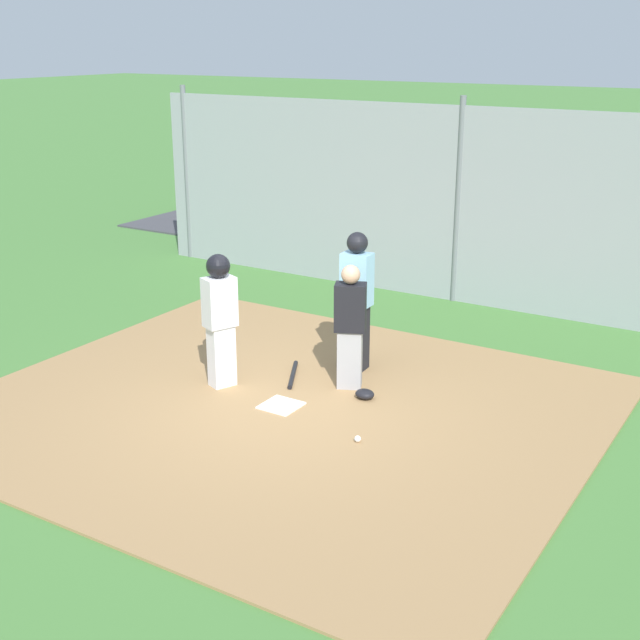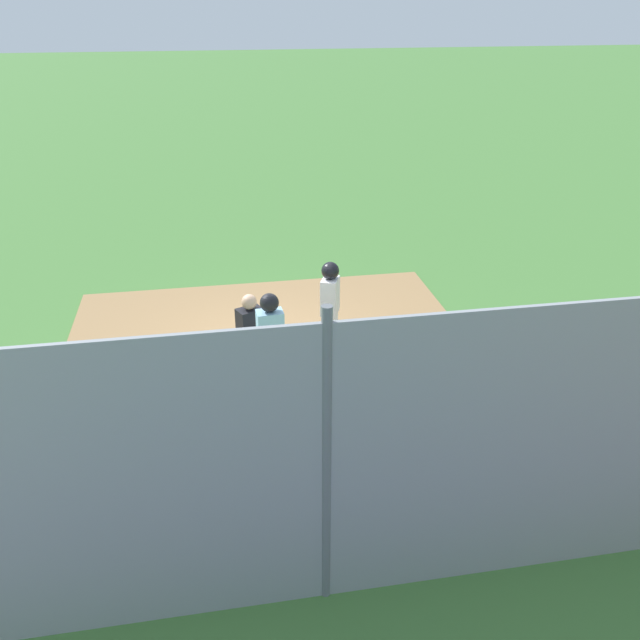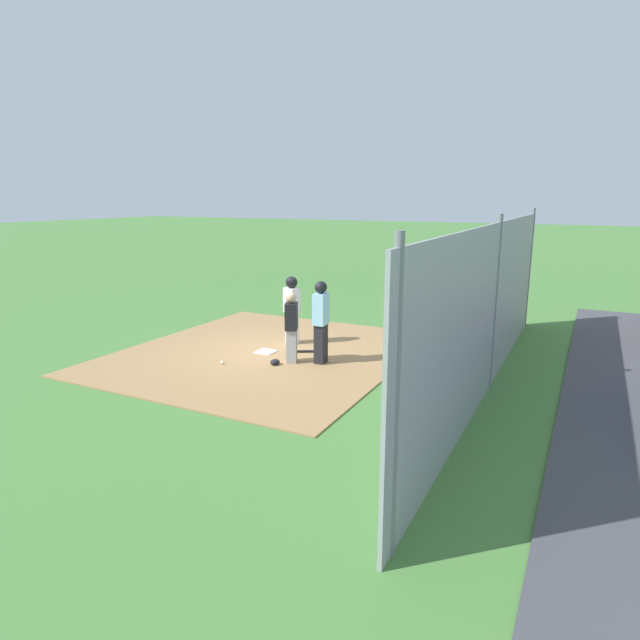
{
  "view_description": "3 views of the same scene",
  "coord_description": "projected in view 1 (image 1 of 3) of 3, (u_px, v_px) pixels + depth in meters",
  "views": [
    {
      "loc": [
        -5.29,
        7.7,
        4.23
      ],
      "look_at": [
        0.22,
        -1.25,
        0.72
      ],
      "focal_mm": 47.84,
      "sensor_mm": 36.0,
      "label": 1
    },
    {
      "loc": [
        -0.92,
        -10.0,
        5.67
      ],
      "look_at": [
        0.73,
        -0.7,
        0.97
      ],
      "focal_mm": 36.93,
      "sensor_mm": 36.0,
      "label": 2
    },
    {
      "loc": [
        -10.43,
        -6.76,
        3.65
      ],
      "look_at": [
        0.59,
        -1.16,
        0.82
      ],
      "focal_mm": 30.23,
      "sensor_mm": 36.0,
      "label": 3
    }
  ],
  "objects": [
    {
      "name": "ground_plane",
      "position": [
        281.0,
        408.0,
        10.19
      ],
      "size": [
        140.0,
        140.0,
        0.0
      ],
      "primitive_type": "plane",
      "color": "#477A38"
    },
    {
      "name": "baseball",
      "position": [
        358.0,
        439.0,
        9.27
      ],
      "size": [
        0.07,
        0.07,
        0.07
      ],
      "primitive_type": "sphere",
      "color": "white",
      "rests_on": "dirt_infield"
    },
    {
      "name": "runner",
      "position": [
        220.0,
        311.0,
        10.49
      ],
      "size": [
        0.39,
        0.45,
        1.7
      ],
      "rotation": [
        0.0,
        0.0,
        2.74
      ],
      "color": "silver",
      "rests_on": "dirt_infield"
    },
    {
      "name": "home_plate",
      "position": [
        281.0,
        405.0,
        10.18
      ],
      "size": [
        0.44,
        0.44,
        0.02
      ],
      "primitive_type": "cube",
      "rotation": [
        0.0,
        0.0,
        -0.01
      ],
      "color": "white",
      "rests_on": "dirt_infield"
    },
    {
      "name": "catcher_mask",
      "position": [
        365.0,
        394.0,
        10.37
      ],
      "size": [
        0.24,
        0.2,
        0.12
      ],
      "primitive_type": "ellipsoid",
      "color": "black",
      "rests_on": "dirt_infield"
    },
    {
      "name": "parking_lot",
      "position": [
        528.0,
        252.0,
        17.51
      ],
      "size": [
        18.0,
        5.2,
        0.04
      ],
      "primitive_type": "cube",
      "color": "#424247",
      "rests_on": "ground_plane"
    },
    {
      "name": "catcher",
      "position": [
        350.0,
        325.0,
        10.49
      ],
      "size": [
        0.45,
        0.39,
        1.58
      ],
      "rotation": [
        0.0,
        0.0,
        1.99
      ],
      "color": "#9E9EA3",
      "rests_on": "dirt_infield"
    },
    {
      "name": "baseball_bat",
      "position": [
        293.0,
        375.0,
        11.05
      ],
      "size": [
        0.46,
        0.79,
        0.06
      ],
      "primitive_type": "cylinder",
      "rotation": [
        0.0,
        1.57,
        5.2
      ],
      "color": "black",
      "rests_on": "dirt_infield"
    },
    {
      "name": "backstop_fence",
      "position": [
        458.0,
        206.0,
        13.85
      ],
      "size": [
        12.0,
        0.1,
        3.35
      ],
      "color": "#93999E",
      "rests_on": "ground_plane"
    },
    {
      "name": "umpire",
      "position": [
        357.0,
        297.0,
        11.05
      ],
      "size": [
        0.4,
        0.28,
        1.84
      ],
      "rotation": [
        0.0,
        0.0,
        1.64
      ],
      "color": "black",
      "rests_on": "dirt_infield"
    },
    {
      "name": "dirt_infield",
      "position": [
        281.0,
        407.0,
        10.18
      ],
      "size": [
        7.2,
        6.4,
        0.03
      ],
      "primitive_type": "cube",
      "color": "#9E774C",
      "rests_on": "ground_plane"
    },
    {
      "name": "parked_car_blue",
      "position": [
        541.0,
        222.0,
        17.44
      ],
      "size": [
        4.42,
        2.38,
        1.28
      ],
      "rotation": [
        0.0,
        0.0,
        2.98
      ],
      "color": "#28428C",
      "rests_on": "parking_lot"
    },
    {
      "name": "parked_car_red",
      "position": [
        304.0,
        192.0,
        20.8
      ],
      "size": [
        4.31,
        2.11,
        1.28
      ],
      "rotation": [
        0.0,
        0.0,
        -0.07
      ],
      "color": "maroon",
      "rests_on": "parking_lot"
    }
  ]
}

